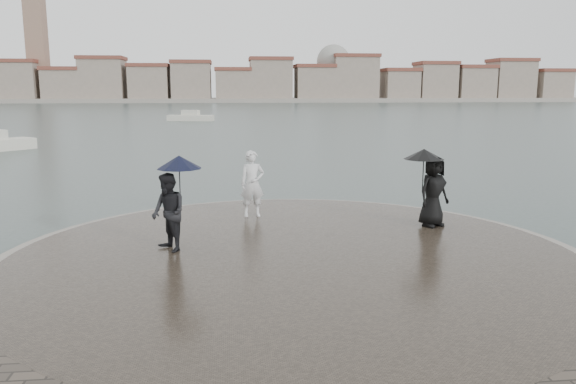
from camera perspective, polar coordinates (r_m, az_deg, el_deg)
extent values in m
plane|color=#2B3835|center=(8.74, 3.37, -15.17)|extent=(400.00, 400.00, 0.00)
cylinder|color=gray|center=(11.91, 0.65, -7.24)|extent=(12.50, 12.50, 0.32)
cylinder|color=#2D261E|center=(11.90, 0.65, -7.15)|extent=(11.90, 11.90, 0.36)
imported|color=silver|center=(15.17, -3.64, 0.84)|extent=(0.69, 0.49, 1.79)
imported|color=black|center=(12.14, -12.05, -2.05)|extent=(0.98, 1.03, 1.68)
cylinder|color=black|center=(12.12, -10.92, 0.43)|extent=(0.02, 0.02, 0.90)
cone|color=black|center=(12.04, -11.01, 3.01)|extent=(0.96, 0.96, 0.28)
imported|color=black|center=(14.52, 14.55, 0.07)|extent=(1.03, 0.89, 1.78)
cylinder|color=black|center=(14.46, 13.55, 1.72)|extent=(0.02, 0.02, 0.90)
cone|color=black|center=(14.40, 13.64, 3.77)|extent=(1.02, 1.02, 0.26)
cube|color=gray|center=(170.81, -5.57, 9.28)|extent=(260.00, 20.00, 1.20)
cube|color=gray|center=(177.75, -25.63, 9.94)|extent=(11.00, 10.00, 11.00)
cube|color=brown|center=(177.91, -25.78, 11.87)|extent=(11.60, 10.60, 1.00)
cube|color=gray|center=(174.15, -21.83, 9.90)|extent=(10.00, 10.00, 9.00)
cube|color=brown|center=(174.25, -21.94, 11.54)|extent=(10.60, 10.60, 1.00)
cube|color=gray|center=(171.55, -18.27, 10.62)|extent=(12.00, 10.00, 12.00)
cube|color=brown|center=(171.75, -18.39, 12.79)|extent=(12.60, 10.60, 1.00)
cube|color=gray|center=(169.31, -13.87, 10.51)|extent=(11.00, 10.00, 10.00)
cube|color=brown|center=(169.44, -13.96, 12.37)|extent=(11.60, 10.60, 1.00)
cube|color=gray|center=(168.13, -9.76, 10.83)|extent=(11.00, 10.00, 11.00)
cube|color=brown|center=(168.29, -9.82, 12.87)|extent=(11.60, 10.60, 1.00)
cube|color=gray|center=(167.78, -5.58, 10.59)|extent=(10.00, 10.00, 9.00)
cube|color=brown|center=(167.88, -5.61, 12.30)|extent=(10.60, 10.60, 1.00)
cube|color=gray|center=(168.24, -1.77, 11.14)|extent=(12.00, 10.00, 12.00)
cube|color=brown|center=(168.45, -1.79, 13.35)|extent=(12.60, 10.60, 1.00)
cube|color=gray|center=(169.68, 2.69, 10.79)|extent=(11.00, 10.00, 10.00)
cube|color=brown|center=(169.81, 2.71, 12.65)|extent=(11.60, 10.60, 1.00)
cube|color=gray|center=(171.90, 6.73, 11.23)|extent=(13.00, 10.00, 13.00)
cube|color=brown|center=(172.15, 6.78, 13.56)|extent=(13.60, 10.60, 1.00)
cube|color=gray|center=(175.45, 11.26, 10.43)|extent=(10.00, 10.00, 9.00)
cube|color=brown|center=(175.54, 11.32, 12.06)|extent=(10.60, 10.60, 1.00)
cube|color=gray|center=(178.98, 14.69, 10.61)|extent=(11.00, 10.00, 11.00)
cube|color=brown|center=(179.14, 14.78, 12.53)|extent=(11.60, 10.60, 1.00)
cube|color=gray|center=(183.50, 18.25, 10.26)|extent=(11.00, 10.00, 10.00)
cube|color=brown|center=(183.62, 18.35, 11.97)|extent=(11.60, 10.60, 1.00)
cube|color=gray|center=(188.69, 21.65, 10.35)|extent=(12.00, 10.00, 12.00)
cube|color=brown|center=(188.88, 21.79, 12.32)|extent=(12.60, 10.60, 1.00)
cube|color=gray|center=(194.97, 25.06, 9.64)|extent=(10.00, 10.00, 9.00)
cube|color=brown|center=(195.05, 25.18, 11.11)|extent=(10.60, 10.60, 1.00)
cube|color=#846654|center=(178.48, -24.13, 13.44)|extent=(5.00, 5.00, 32.00)
sphere|color=gray|center=(172.83, 4.63, 13.08)|extent=(10.00, 10.00, 10.00)
cube|color=beige|center=(69.50, -9.86, 7.33)|extent=(5.73, 3.00, 0.90)
cube|color=beige|center=(69.48, -9.87, 7.83)|extent=(2.25, 1.69, 0.90)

